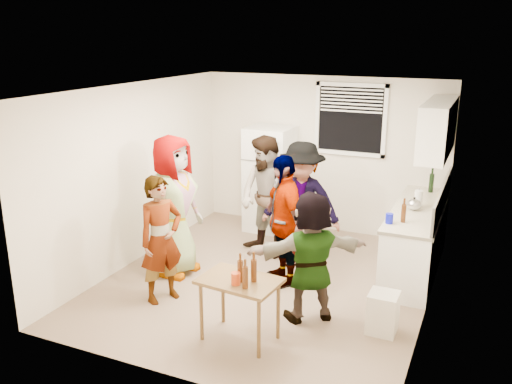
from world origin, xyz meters
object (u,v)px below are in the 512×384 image
at_px(guest_back_left, 266,254).
at_px(beer_bottle_counter, 403,222).
at_px(wine_bottle, 430,192).
at_px(trash_bin, 383,311).
at_px(blue_cup, 389,223).
at_px(kettle, 414,210).
at_px(guest_grey, 177,272).
at_px(serving_table, 240,338).
at_px(guest_back_right, 300,261).
at_px(guest_stripe, 164,299).
at_px(refrigerator, 270,179).
at_px(guest_orange, 309,317).
at_px(beer_bottle_table, 254,281).
at_px(red_cup, 236,284).
at_px(guest_black, 282,281).

bearing_deg(guest_back_left, beer_bottle_counter, 12.60).
height_order(wine_bottle, trash_bin, wine_bottle).
relative_size(beer_bottle_counter, blue_cup, 1.81).
relative_size(kettle, beer_bottle_counter, 1.01).
distance_m(kettle, guest_grey, 3.29).
bearing_deg(serving_table, guest_back_right, 92.52).
relative_size(wine_bottle, guest_stripe, 0.18).
bearing_deg(guest_grey, trash_bin, -92.50).
distance_m(trash_bin, guest_back_left, 2.49).
xyz_separation_m(refrigerator, serving_table, (1.02, -3.27, -0.85)).
xyz_separation_m(blue_cup, guest_back_left, (-1.83, 0.46, -0.90)).
height_order(refrigerator, wine_bottle, refrigerator).
xyz_separation_m(refrigerator, guest_orange, (1.55, -2.55, -0.85)).
distance_m(blue_cup, guest_back_left, 2.09).
distance_m(beer_bottle_table, guest_stripe, 1.61).
height_order(beer_bottle_counter, guest_stripe, beer_bottle_counter).
bearing_deg(guest_orange, guest_grey, -47.98).
bearing_deg(wine_bottle, beer_bottle_counter, -95.73).
height_order(wine_bottle, guest_grey, wine_bottle).
bearing_deg(guest_orange, refrigerator, -94.63).
height_order(guest_grey, guest_orange, guest_grey).
bearing_deg(guest_back_right, blue_cup, -20.29).
distance_m(red_cup, guest_grey, 2.11).
distance_m(serving_table, guest_back_left, 2.31).
bearing_deg(guest_black, serving_table, -40.21).
relative_size(refrigerator, guest_stripe, 1.09).
height_order(blue_cup, trash_bin, blue_cup).
xyz_separation_m(refrigerator, trash_bin, (2.37, -2.52, -0.60)).
height_order(red_cup, guest_back_right, red_cup).
bearing_deg(blue_cup, beer_bottle_counter, 37.59).
bearing_deg(serving_table, blue_cup, 56.18).
bearing_deg(trash_bin, serving_table, -150.76).
relative_size(guest_stripe, guest_orange, 1.03).
distance_m(refrigerator, red_cup, 3.55).
bearing_deg(guest_back_left, kettle, 27.87).
distance_m(refrigerator, kettle, 2.55).
height_order(kettle, red_cup, kettle).
height_order(beer_bottle_table, guest_orange, beer_bottle_table).
bearing_deg(refrigerator, guest_grey, -103.35).
xyz_separation_m(guest_back_right, guest_black, (0.01, -0.71, 0.00)).
distance_m(beer_bottle_counter, guest_grey, 3.07).
relative_size(trash_bin, guest_grey, 0.24).
relative_size(refrigerator, wine_bottle, 6.20).
relative_size(refrigerator, red_cup, 13.41).
xyz_separation_m(guest_back_left, guest_orange, (1.18, -1.50, 0.00)).
relative_size(blue_cup, red_cup, 0.99).
bearing_deg(beer_bottle_counter, wine_bottle, 84.27).
height_order(guest_back_left, guest_back_right, guest_back_left).
height_order(kettle, guest_back_left, kettle).
xyz_separation_m(kettle, guest_back_left, (-2.02, -0.19, -0.90)).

